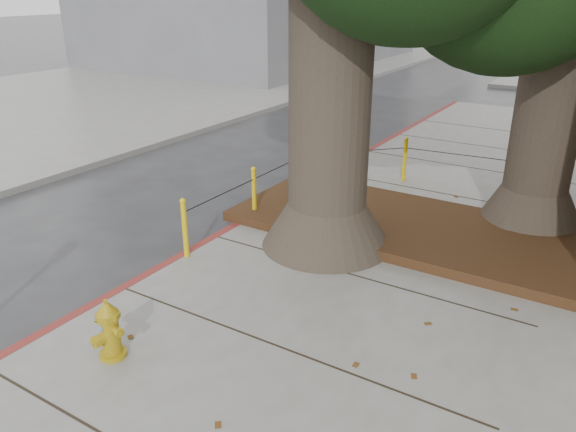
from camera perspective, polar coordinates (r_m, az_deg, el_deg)
name	(u,v)px	position (r m, az deg, el deg)	size (l,w,h in m)	color
ground	(241,342)	(6.95, -4.84, -12.68)	(140.00, 140.00, 0.00)	#28282B
sidewalk_opposite	(101,95)	(23.04, -18.45, 11.60)	(14.00, 60.00, 0.15)	slate
curb_red	(233,230)	(9.71, -5.57, -1.40)	(0.14, 26.00, 0.16)	maroon
planter_bed	(424,230)	(9.55, 13.68, -1.37)	(6.40, 2.60, 0.16)	black
bollard_ring	(343,179)	(10.42, 5.59, 3.77)	(3.79, 5.39, 0.95)	yellow
fire_hydrant	(109,329)	(6.55, -17.70, -10.92)	(0.38, 0.36, 0.72)	#BA9813
car_dark	(299,62)	(27.71, 1.15, 15.39)	(1.57, 3.86, 1.12)	black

